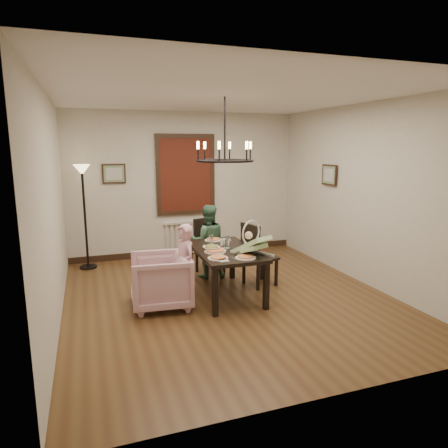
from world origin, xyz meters
TOP-DOWN VIEW (x-y plane):
  - room_shell at (0.00, 0.37)m, footprint 4.51×5.00m
  - dining_table at (-0.02, 0.10)m, footprint 0.85×1.49m
  - chair_far at (0.09, 1.17)m, footprint 0.51×0.51m
  - chair_right at (0.65, 0.33)m, footprint 0.54×0.54m
  - armchair at (-0.97, -0.02)m, footprint 0.88×0.86m
  - elderly_woman at (-0.67, -0.13)m, footprint 0.30×0.39m
  - seated_man at (-0.01, 0.97)m, footprint 0.55×0.46m
  - baby_bouncer at (0.24, -0.31)m, footprint 0.54×0.61m
  - salad_bowl at (-0.22, 0.08)m, footprint 0.29×0.29m
  - pizza_platter at (-0.20, -0.01)m, footprint 0.31×0.31m
  - drinking_glass at (0.01, 0.06)m, footprint 0.07×0.07m
  - window_blinds at (0.00, 2.46)m, footprint 1.00×0.03m
  - radiator at (0.00, 2.48)m, footprint 0.92×0.12m
  - picture_back at (-1.35, 2.47)m, footprint 0.42×0.03m
  - picture_right at (2.21, 0.90)m, footprint 0.03×0.42m
  - floor_lamp at (-1.90, 2.15)m, footprint 0.30×0.30m
  - chandelier at (-0.02, 0.10)m, footprint 0.80×0.80m

SIDE VIEW (x-z plane):
  - radiator at x=0.00m, z-range 0.04..0.66m
  - armchair at x=-0.97m, z-range 0.00..0.73m
  - chair_far at x=0.09m, z-range 0.00..0.94m
  - elderly_woman at x=-0.67m, z-range 0.00..0.95m
  - chair_right at x=0.65m, z-range 0.00..1.00m
  - seated_man at x=-0.01m, z-range 0.00..1.01m
  - dining_table at x=-0.02m, z-range 0.26..0.95m
  - pizza_platter at x=-0.20m, z-range 0.69..0.73m
  - salad_bowl at x=-0.22m, z-range 0.69..0.76m
  - drinking_glass at x=0.01m, z-range 0.69..0.84m
  - baby_bouncer at x=0.24m, z-range 0.69..1.02m
  - floor_lamp at x=-1.90m, z-range 0.00..1.80m
  - room_shell at x=0.00m, z-range -0.01..2.80m
  - window_blinds at x=0.00m, z-range 0.90..2.30m
  - picture_back at x=-1.35m, z-range 1.47..1.83m
  - picture_right at x=2.21m, z-range 1.47..1.83m
  - chandelier at x=-0.02m, z-range 1.93..1.97m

